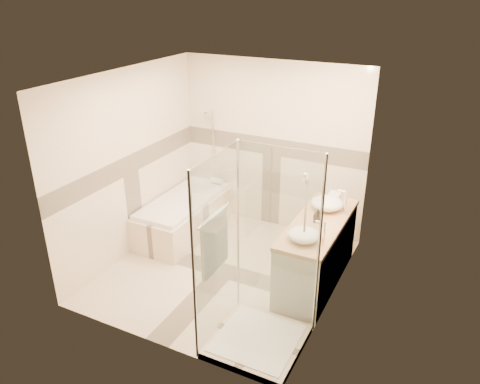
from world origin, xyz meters
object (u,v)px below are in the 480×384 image
at_px(bathtub, 184,214).
at_px(vessel_sink_far, 304,235).
at_px(shower_enclosure, 251,298).
at_px(vessel_sink_near, 327,203).
at_px(vanity, 317,252).
at_px(amenity_bottle_a, 317,216).
at_px(amenity_bottle_b, 318,216).

bearing_deg(bathtub, vessel_sink_far, -21.79).
xyz_separation_m(shower_enclosure, vessel_sink_near, (0.27, 1.64, 0.43)).
xyz_separation_m(bathtub, vessel_sink_near, (2.13, 0.02, 0.62)).
bearing_deg(bathtub, vanity, -9.25).
bearing_deg(amenity_bottle_a, vessel_sink_near, 90.00).
relative_size(vanity, vessel_sink_far, 4.56).
relative_size(vanity, vessel_sink_near, 4.04).
bearing_deg(vanity, shower_enclosure, -102.97).
bearing_deg(bathtub, amenity_bottle_b, -9.15).
height_order(vessel_sink_near, amenity_bottle_a, amenity_bottle_a).
bearing_deg(amenity_bottle_a, vessel_sink_far, -90.00).
height_order(shower_enclosure, amenity_bottle_b, shower_enclosure).
distance_m(shower_enclosure, vessel_sink_near, 1.72).
relative_size(shower_enclosure, amenity_bottle_b, 13.82).
distance_m(vanity, amenity_bottle_a, 0.51).
bearing_deg(vessel_sink_far, amenity_bottle_a, 90.00).
height_order(shower_enclosure, vessel_sink_near, shower_enclosure).
xyz_separation_m(bathtub, amenity_bottle_b, (2.13, -0.34, 0.62)).
bearing_deg(amenity_bottle_a, bathtub, 170.31).
bearing_deg(amenity_bottle_b, vessel_sink_near, 90.00).
bearing_deg(vessel_sink_far, vessel_sink_near, 90.00).
bearing_deg(vanity, vessel_sink_far, -92.28).
xyz_separation_m(vanity, amenity_bottle_a, (-0.02, -0.01, 0.51)).
bearing_deg(vessel_sink_near, shower_enclosure, -99.42).
height_order(bathtub, amenity_bottle_a, amenity_bottle_a).
bearing_deg(shower_enclosure, amenity_bottle_a, 77.76).
relative_size(vanity, amenity_bottle_a, 9.73).
bearing_deg(vessel_sink_near, amenity_bottle_a, -90.00).
height_order(shower_enclosure, amenity_bottle_a, shower_enclosure).
bearing_deg(shower_enclosure, vanity, 77.03).
xyz_separation_m(vanity, vessel_sink_near, (-0.02, 0.37, 0.50)).
xyz_separation_m(shower_enclosure, vessel_sink_far, (0.27, 0.77, 0.42)).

